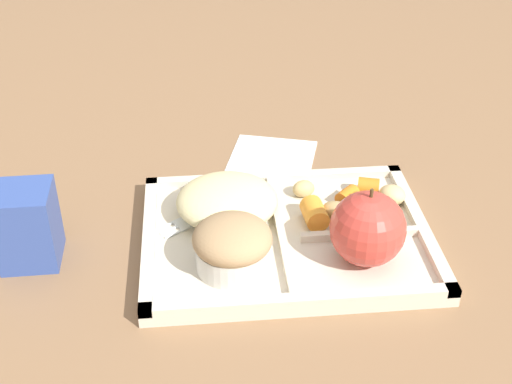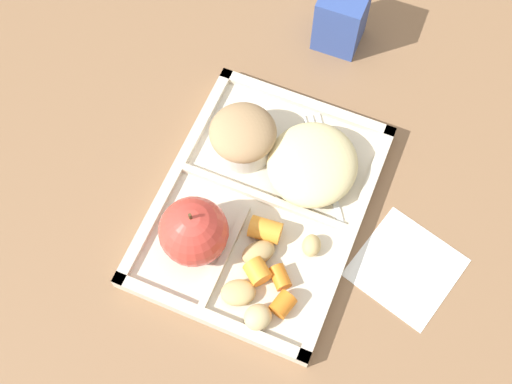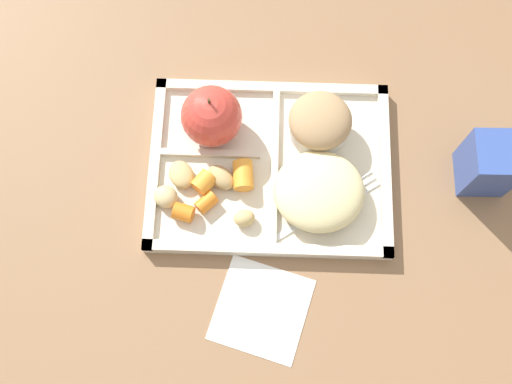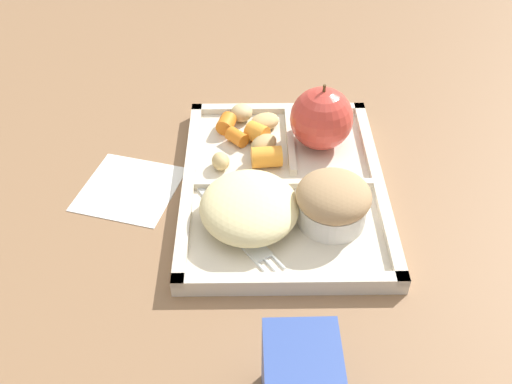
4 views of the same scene
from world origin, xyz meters
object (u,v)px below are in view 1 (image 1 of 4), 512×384
at_px(plastic_fork, 208,213).
at_px(milk_carton, 27,227).
at_px(bran_muffin, 232,245).
at_px(green_apple, 368,229).
at_px(lunch_tray, 287,238).

xyz_separation_m(plastic_fork, milk_carton, (0.19, 0.05, 0.03)).
distance_m(bran_muffin, plastic_fork, 0.10).
bearing_deg(plastic_fork, green_apple, 148.39).
height_order(green_apple, milk_carton, green_apple).
xyz_separation_m(lunch_tray, bran_muffin, (0.06, 0.05, 0.03)).
bearing_deg(lunch_tray, bran_muffin, 38.40).
bearing_deg(milk_carton, green_apple, 171.45).
relative_size(bran_muffin, plastic_fork, 0.57).
xyz_separation_m(lunch_tray, milk_carton, (0.27, 0.00, 0.04)).
bearing_deg(plastic_fork, milk_carton, 14.86).
relative_size(lunch_tray, plastic_fork, 2.20).
distance_m(lunch_tray, milk_carton, 0.28).
bearing_deg(plastic_fork, bran_muffin, 102.28).
relative_size(lunch_tray, bran_muffin, 3.85).
relative_size(bran_muffin, milk_carton, 0.94).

